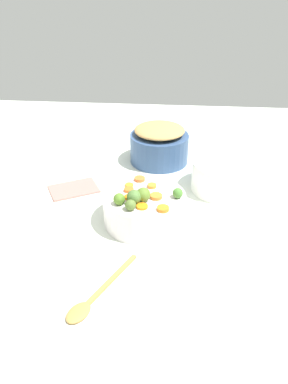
# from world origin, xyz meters

# --- Properties ---
(tabletop) EXTENTS (2.40, 2.40, 0.02)m
(tabletop) POSITION_xyz_m (0.00, 0.00, 0.01)
(tabletop) COLOR silver
(tabletop) RESTS_ON ground
(serving_bowl_carrots) EXTENTS (0.25, 0.25, 0.10)m
(serving_bowl_carrots) POSITION_xyz_m (0.00, -0.02, 0.07)
(serving_bowl_carrots) COLOR white
(serving_bowl_carrots) RESTS_ON tabletop
(metal_pot) EXTENTS (0.24, 0.24, 0.12)m
(metal_pot) POSITION_xyz_m (-0.02, -0.46, 0.08)
(metal_pot) COLOR #314C78
(metal_pot) RESTS_ON tabletop
(stuffing_mound) EXTENTS (0.20, 0.20, 0.04)m
(stuffing_mound) POSITION_xyz_m (-0.02, -0.46, 0.16)
(stuffing_mound) COLOR tan
(stuffing_mound) RESTS_ON metal_pot
(carrot_slice_0) EXTENTS (0.04, 0.04, 0.01)m
(carrot_slice_0) POSITION_xyz_m (-0.06, 0.06, 0.12)
(carrot_slice_0) COLOR orange
(carrot_slice_0) RESTS_ON serving_bowl_carrots
(carrot_slice_1) EXTENTS (0.04, 0.04, 0.01)m
(carrot_slice_1) POSITION_xyz_m (0.05, -0.04, 0.12)
(carrot_slice_1) COLOR orange
(carrot_slice_1) RESTS_ON serving_bowl_carrots
(carrot_slice_2) EXTENTS (0.05, 0.05, 0.01)m
(carrot_slice_2) POSITION_xyz_m (-0.04, -0.01, 0.12)
(carrot_slice_2) COLOR orange
(carrot_slice_2) RESTS_ON serving_bowl_carrots
(carrot_slice_3) EXTENTS (0.05, 0.05, 0.01)m
(carrot_slice_3) POSITION_xyz_m (-0.00, 0.05, 0.12)
(carrot_slice_3) COLOR orange
(carrot_slice_3) RESTS_ON serving_bowl_carrots
(carrot_slice_4) EXTENTS (0.04, 0.04, 0.01)m
(carrot_slice_4) POSITION_xyz_m (0.05, -0.07, 0.12)
(carrot_slice_4) COLOR orange
(carrot_slice_4) RESTS_ON serving_bowl_carrots
(carrot_slice_5) EXTENTS (0.05, 0.05, 0.01)m
(carrot_slice_5) POSITION_xyz_m (0.02, -0.11, 0.12)
(carrot_slice_5) COLOR orange
(carrot_slice_5) RESTS_ON serving_bowl_carrots
(carrot_slice_6) EXTENTS (0.03, 0.03, 0.01)m
(carrot_slice_6) POSITION_xyz_m (0.05, -0.00, 0.12)
(carrot_slice_6) COLOR orange
(carrot_slice_6) RESTS_ON serving_bowl_carrots
(carrot_slice_7) EXTENTS (0.04, 0.04, 0.01)m
(carrot_slice_7) POSITION_xyz_m (-0.02, -0.07, 0.12)
(carrot_slice_7) COLOR orange
(carrot_slice_7) RESTS_ON serving_bowl_carrots
(brussels_sprout_0) EXTENTS (0.03, 0.03, 0.03)m
(brussels_sprout_0) POSITION_xyz_m (0.03, 0.06, 0.13)
(brussels_sprout_0) COLOR #526C2E
(brussels_sprout_0) RESTS_ON serving_bowl_carrots
(brussels_sprout_1) EXTENTS (0.04, 0.04, 0.04)m
(brussels_sprout_1) POSITION_xyz_m (0.07, 0.03, 0.13)
(brussels_sprout_1) COLOR #527A27
(brussels_sprout_1) RESTS_ON serving_bowl_carrots
(brussels_sprout_2) EXTENTS (0.04, 0.04, 0.04)m
(brussels_sprout_2) POSITION_xyz_m (-0.00, 0.01, 0.14)
(brussels_sprout_2) COLOR #59792A
(brussels_sprout_2) RESTS_ON serving_bowl_carrots
(brussels_sprout_3) EXTENTS (0.03, 0.03, 0.03)m
(brussels_sprout_3) POSITION_xyz_m (-0.10, -0.02, 0.13)
(brussels_sprout_3) COLOR #467C2F
(brussels_sprout_3) RESTS_ON serving_bowl_carrots
(brussels_sprout_4) EXTENTS (0.04, 0.04, 0.04)m
(brussels_sprout_4) POSITION_xyz_m (0.03, 0.03, 0.14)
(brussels_sprout_4) COLOR #4B7133
(brussels_sprout_4) RESTS_ON serving_bowl_carrots
(wooden_spoon) EXTENTS (0.15, 0.26, 0.01)m
(wooden_spoon) POSITION_xyz_m (0.10, 0.32, 0.03)
(wooden_spoon) COLOR #BD8442
(wooden_spoon) RESTS_ON tabletop
(casserole_dish) EXTENTS (0.23, 0.23, 0.11)m
(casserole_dish) POSITION_xyz_m (-0.27, -0.25, 0.07)
(casserole_dish) COLOR white
(casserole_dish) RESTS_ON tabletop
(dish_towel) EXTENTS (0.20, 0.18, 0.01)m
(dish_towel) POSITION_xyz_m (0.27, -0.20, 0.02)
(dish_towel) COLOR #B27168
(dish_towel) RESTS_ON tabletop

